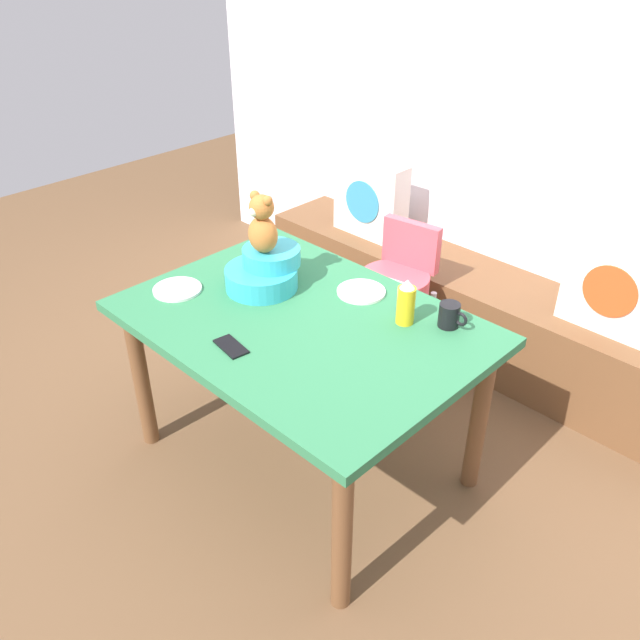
% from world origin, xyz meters
% --- Properties ---
extents(ground_plane, '(8.00, 8.00, 0.00)m').
position_xyz_m(ground_plane, '(0.00, 0.00, 0.00)').
color(ground_plane, brown).
extents(back_wall, '(4.40, 0.10, 2.60)m').
position_xyz_m(back_wall, '(0.00, 1.51, 1.30)').
color(back_wall, silver).
rests_on(back_wall, ground_plane).
extents(window_bench, '(2.60, 0.44, 0.46)m').
position_xyz_m(window_bench, '(0.00, 1.24, 0.23)').
color(window_bench, brown).
rests_on(window_bench, ground_plane).
extents(pillow_floral_left, '(0.44, 0.15, 0.44)m').
position_xyz_m(pillow_floral_left, '(-0.70, 1.22, 0.68)').
color(pillow_floral_left, white).
rests_on(pillow_floral_left, window_bench).
extents(pillow_floral_right, '(0.44, 0.15, 0.44)m').
position_xyz_m(pillow_floral_right, '(0.72, 1.22, 0.68)').
color(pillow_floral_right, white).
rests_on(pillow_floral_right, window_bench).
extents(dining_table, '(1.37, 0.98, 0.74)m').
position_xyz_m(dining_table, '(0.00, 0.00, 0.65)').
color(dining_table, '#2D7247').
rests_on(dining_table, ground_plane).
extents(highchair, '(0.36, 0.48, 0.79)m').
position_xyz_m(highchair, '(-0.17, 0.81, 0.52)').
color(highchair, '#D84C59').
rests_on(highchair, ground_plane).
extents(infant_seat_teal, '(0.30, 0.33, 0.16)m').
position_xyz_m(infant_seat_teal, '(-0.29, 0.07, 0.81)').
color(infant_seat_teal, '#30A7BB').
rests_on(infant_seat_teal, dining_table).
extents(teddy_bear, '(0.13, 0.12, 0.25)m').
position_xyz_m(teddy_bear, '(-0.29, 0.07, 1.02)').
color(teddy_bear, '#B6682D').
rests_on(teddy_bear, infant_seat_teal).
extents(ketchup_bottle, '(0.07, 0.07, 0.18)m').
position_xyz_m(ketchup_bottle, '(0.30, 0.26, 0.83)').
color(ketchup_bottle, gold).
rests_on(ketchup_bottle, dining_table).
extents(coffee_mug, '(0.12, 0.08, 0.09)m').
position_xyz_m(coffee_mug, '(0.43, 0.36, 0.79)').
color(coffee_mug, black).
rests_on(coffee_mug, dining_table).
extents(dinner_plate_near, '(0.20, 0.20, 0.01)m').
position_xyz_m(dinner_plate_near, '(-0.52, -0.21, 0.75)').
color(dinner_plate_near, white).
rests_on(dinner_plate_near, dining_table).
extents(dinner_plate_far, '(0.20, 0.20, 0.01)m').
position_xyz_m(dinner_plate_far, '(0.03, 0.31, 0.75)').
color(dinner_plate_far, white).
rests_on(dinner_plate_far, dining_table).
extents(cell_phone, '(0.15, 0.09, 0.01)m').
position_xyz_m(cell_phone, '(-0.04, -0.31, 0.74)').
color(cell_phone, black).
rests_on(cell_phone, dining_table).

